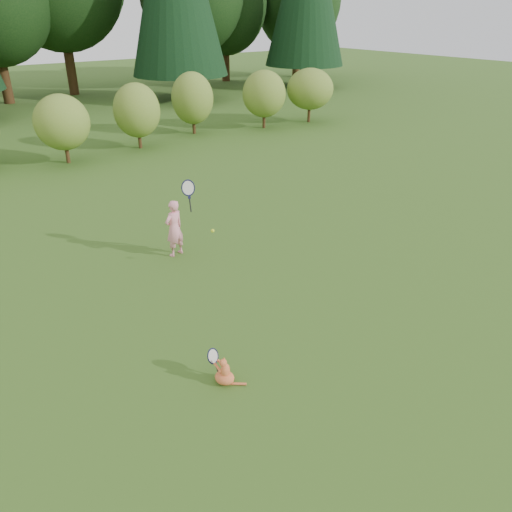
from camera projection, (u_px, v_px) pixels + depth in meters
ground at (272, 306)px, 9.57m from camera, size 100.00×100.00×0.00m
shrub_row at (57, 121)px, 18.35m from camera, size 28.00×3.00×2.80m
child at (175, 227)px, 11.26m from camera, size 0.78×0.51×1.98m
cat at (224, 370)px, 7.54m from camera, size 0.45×0.67×0.60m
tennis_ball at (213, 231)px, 10.49m from camera, size 0.08×0.08×0.08m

